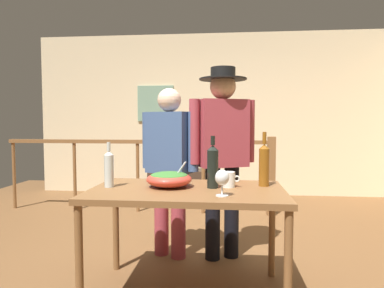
{
  "coord_description": "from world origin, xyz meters",
  "views": [
    {
      "loc": [
        0.25,
        -2.91,
        1.21
      ],
      "look_at": [
        -0.01,
        -0.23,
        1.04
      ],
      "focal_mm": 32.25,
      "sensor_mm": 36.0,
      "label": 1
    }
  ],
  "objects_px": {
    "mug_white": "(229,179)",
    "wine_bottle_clear": "(109,168)",
    "serving_table": "(187,199)",
    "wine_bottle_amber": "(264,164)",
    "stair_railing": "(179,163)",
    "person_standing_right": "(223,145)",
    "tv_console": "(177,183)",
    "flat_screen_tv": "(177,156)",
    "framed_picture": "(156,103)",
    "salad_bowl": "(169,178)",
    "wine_bottle_dark": "(213,166)",
    "person_standing_left": "(170,159)",
    "wine_glass": "(222,178)"
  },
  "relations": [
    {
      "from": "salad_bowl",
      "to": "stair_railing",
      "type": "bearing_deg",
      "value": 95.82
    },
    {
      "from": "wine_bottle_dark",
      "to": "wine_bottle_clear",
      "type": "distance_m",
      "value": 0.73
    },
    {
      "from": "wine_bottle_dark",
      "to": "tv_console",
      "type": "bearing_deg",
      "value": 102.66
    },
    {
      "from": "mug_white",
      "to": "person_standing_left",
      "type": "relative_size",
      "value": 0.08
    },
    {
      "from": "framed_picture",
      "to": "wine_bottle_clear",
      "type": "bearing_deg",
      "value": -83.83
    },
    {
      "from": "tv_console",
      "to": "person_standing_left",
      "type": "xyz_separation_m",
      "value": [
        0.28,
        -2.46,
        0.66
      ]
    },
    {
      "from": "stair_railing",
      "to": "person_standing_right",
      "type": "height_order",
      "value": "person_standing_right"
    },
    {
      "from": "person_standing_left",
      "to": "salad_bowl",
      "type": "bearing_deg",
      "value": 121.95
    },
    {
      "from": "flat_screen_tv",
      "to": "salad_bowl",
      "type": "distance_m",
      "value": 3.08
    },
    {
      "from": "stair_railing",
      "to": "salad_bowl",
      "type": "distance_m",
      "value": 2.14
    },
    {
      "from": "serving_table",
      "to": "wine_bottle_amber",
      "type": "xyz_separation_m",
      "value": [
        0.54,
        0.16,
        0.23
      ]
    },
    {
      "from": "person_standing_right",
      "to": "salad_bowl",
      "type": "bearing_deg",
      "value": 36.55
    },
    {
      "from": "stair_railing",
      "to": "wine_bottle_amber",
      "type": "xyz_separation_m",
      "value": [
        0.89,
        -2.03,
        0.24
      ]
    },
    {
      "from": "flat_screen_tv",
      "to": "wine_bottle_dark",
      "type": "xyz_separation_m",
      "value": [
        0.69,
        -3.06,
        0.24
      ]
    },
    {
      "from": "salad_bowl",
      "to": "wine_bottle_clear",
      "type": "height_order",
      "value": "wine_bottle_clear"
    },
    {
      "from": "framed_picture",
      "to": "tv_console",
      "type": "relative_size",
      "value": 0.68
    },
    {
      "from": "wine_bottle_clear",
      "to": "mug_white",
      "type": "xyz_separation_m",
      "value": [
        0.85,
        0.08,
        -0.08
      ]
    },
    {
      "from": "wine_bottle_amber",
      "to": "person_standing_left",
      "type": "height_order",
      "value": "person_standing_left"
    },
    {
      "from": "tv_console",
      "to": "wine_glass",
      "type": "distance_m",
      "value": 3.5
    },
    {
      "from": "framed_picture",
      "to": "wine_glass",
      "type": "relative_size",
      "value": 3.7
    },
    {
      "from": "framed_picture",
      "to": "wine_bottle_amber",
      "type": "xyz_separation_m",
      "value": [
        1.47,
        -3.27,
        -0.62
      ]
    },
    {
      "from": "wine_bottle_dark",
      "to": "wine_bottle_amber",
      "type": "xyz_separation_m",
      "value": [
        0.36,
        0.11,
        0.0
      ]
    },
    {
      "from": "wine_bottle_clear",
      "to": "person_standing_left",
      "type": "height_order",
      "value": "person_standing_left"
    },
    {
      "from": "wine_bottle_dark",
      "to": "wine_bottle_clear",
      "type": "bearing_deg",
      "value": -176.83
    },
    {
      "from": "framed_picture",
      "to": "salad_bowl",
      "type": "bearing_deg",
      "value": -76.78
    },
    {
      "from": "wine_glass",
      "to": "person_standing_right",
      "type": "xyz_separation_m",
      "value": [
        -0.01,
        0.89,
        0.15
      ]
    },
    {
      "from": "flat_screen_tv",
      "to": "wine_bottle_amber",
      "type": "distance_m",
      "value": 3.15
    },
    {
      "from": "person_standing_left",
      "to": "person_standing_right",
      "type": "relative_size",
      "value": 0.9
    },
    {
      "from": "wine_bottle_clear",
      "to": "wine_bottle_amber",
      "type": "xyz_separation_m",
      "value": [
        1.1,
        0.15,
        0.02
      ]
    },
    {
      "from": "stair_railing",
      "to": "flat_screen_tv",
      "type": "xyz_separation_m",
      "value": [
        -0.17,
        0.93,
        -0.0
      ]
    },
    {
      "from": "serving_table",
      "to": "salad_bowl",
      "type": "height_order",
      "value": "salad_bowl"
    },
    {
      "from": "tv_console",
      "to": "serving_table",
      "type": "relative_size",
      "value": 0.67
    },
    {
      "from": "framed_picture",
      "to": "tv_console",
      "type": "bearing_deg",
      "value": -35.41
    },
    {
      "from": "wine_bottle_dark",
      "to": "mug_white",
      "type": "xyz_separation_m",
      "value": [
        0.11,
        0.04,
        -0.1
      ]
    },
    {
      "from": "serving_table",
      "to": "person_standing_left",
      "type": "distance_m",
      "value": 0.75
    },
    {
      "from": "mug_white",
      "to": "flat_screen_tv",
      "type": "bearing_deg",
      "value": 104.98
    },
    {
      "from": "flat_screen_tv",
      "to": "serving_table",
      "type": "xyz_separation_m",
      "value": [
        0.52,
        -3.11,
        0.01
      ]
    },
    {
      "from": "tv_console",
      "to": "wine_bottle_clear",
      "type": "distance_m",
      "value": 3.2
    },
    {
      "from": "stair_railing",
      "to": "wine_glass",
      "type": "height_order",
      "value": "stair_railing"
    },
    {
      "from": "stair_railing",
      "to": "person_standing_left",
      "type": "height_order",
      "value": "person_standing_left"
    },
    {
      "from": "framed_picture",
      "to": "wine_bottle_dark",
      "type": "height_order",
      "value": "framed_picture"
    },
    {
      "from": "mug_white",
      "to": "wine_bottle_clear",
      "type": "bearing_deg",
      "value": -174.64
    },
    {
      "from": "tv_console",
      "to": "flat_screen_tv",
      "type": "bearing_deg",
      "value": -90.0
    },
    {
      "from": "flat_screen_tv",
      "to": "serving_table",
      "type": "relative_size",
      "value": 0.36
    },
    {
      "from": "wine_bottle_dark",
      "to": "wine_bottle_amber",
      "type": "relative_size",
      "value": 0.94
    },
    {
      "from": "wine_glass",
      "to": "mug_white",
      "type": "relative_size",
      "value": 1.32
    },
    {
      "from": "stair_railing",
      "to": "person_standing_right",
      "type": "relative_size",
      "value": 2.16
    },
    {
      "from": "flat_screen_tv",
      "to": "serving_table",
      "type": "distance_m",
      "value": 3.15
    },
    {
      "from": "framed_picture",
      "to": "wine_bottle_amber",
      "type": "distance_m",
      "value": 3.64
    },
    {
      "from": "tv_console",
      "to": "mug_white",
      "type": "xyz_separation_m",
      "value": [
        0.81,
        -3.05,
        0.58
      ]
    }
  ]
}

